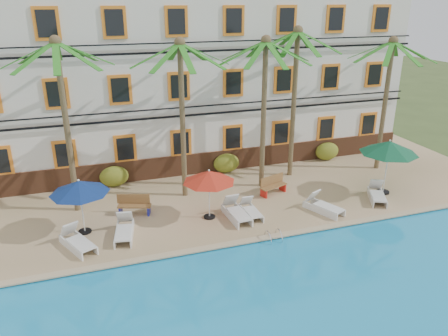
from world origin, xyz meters
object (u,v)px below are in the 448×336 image
object	(u,v)px
bench_left	(135,204)
umbrella_red	(209,177)
palm_c	(264,92)
lounger_f	(377,194)
palm_a	(63,103)
umbrella_blue	(79,187)
bench_right	(272,185)
lounger_d	(251,210)
palm_b	(182,97)
lounger_a	(77,241)
lounger_c	(236,212)
palm_e	(387,85)
palm_d	(295,83)
lounger_b	(124,230)
lounger_e	(323,206)
pool_ladder	(273,238)
umbrella_green	(389,148)

from	to	relation	value
bench_left	umbrella_red	bearing A→B (deg)	-24.97
palm_c	lounger_f	xyz separation A→B (m)	(4.71, -3.43, -4.68)
lounger_f	palm_a	bearing A→B (deg)	165.77
umbrella_blue	palm_c	bearing A→B (deg)	13.71
bench_left	bench_right	bearing A→B (deg)	0.35
lounger_d	lounger_f	distance (m)	6.52
palm_b	lounger_a	xyz separation A→B (m)	(-5.24, -3.55, -4.68)
palm_c	lounger_c	world-z (taller)	palm_c
palm_b	palm_e	bearing A→B (deg)	0.67
umbrella_red	bench_right	size ratio (longest dim) A/B	1.49
lounger_f	bench_left	size ratio (longest dim) A/B	1.28
umbrella_red	bench_right	xyz separation A→B (m)	(3.78, 1.50, -1.53)
palm_d	lounger_c	size ratio (longest dim) A/B	3.87
palm_c	umbrella_red	size ratio (longest dim) A/B	3.28
palm_a	palm_b	bearing A→B (deg)	0.11
palm_c	lounger_a	xyz separation A→B (m)	(-9.35, -3.42, -4.67)
palm_b	bench_left	size ratio (longest dim) A/B	4.89
lounger_c	palm_c	bearing A→B (deg)	50.31
lounger_b	bench_right	xyz separation A→B (m)	(7.62, 1.99, 0.17)
lounger_b	bench_left	distance (m)	2.08
lounger_a	bench_right	xyz separation A→B (m)	(9.48, 2.32, 0.17)
palm_c	palm_b	bearing A→B (deg)	178.20
bench_right	lounger_b	bearing A→B (deg)	-165.36
lounger_a	lounger_c	distance (m)	6.84
lounger_c	lounger_d	bearing A→B (deg)	3.15
lounger_e	bench_right	bearing A→B (deg)	118.28
lounger_b	lounger_d	distance (m)	5.69
umbrella_red	bench_right	world-z (taller)	umbrella_red
palm_e	lounger_b	bearing A→B (deg)	-167.32
bench_left	pool_ladder	world-z (taller)	bench_left
umbrella_green	lounger_f	distance (m)	2.38
lounger_c	palm_d	bearing A→B (deg)	40.38
palm_c	lounger_f	size ratio (longest dim) A/B	3.81
palm_b	palm_c	bearing A→B (deg)	-1.80
lounger_d	umbrella_blue	bearing A→B (deg)	173.76
palm_a	lounger_e	world-z (taller)	palm_a
umbrella_red	umbrella_green	bearing A→B (deg)	-1.37
lounger_f	bench_left	bearing A→B (deg)	168.73
palm_a	umbrella_red	size ratio (longest dim) A/B	3.37
bench_left	bench_right	size ratio (longest dim) A/B	1.00
palm_d	lounger_d	world-z (taller)	palm_d
lounger_a	bench_right	world-z (taller)	lounger_a
lounger_d	lounger_e	world-z (taller)	lounger_e
palm_a	umbrella_blue	size ratio (longest dim) A/B	3.23
umbrella_red	lounger_a	size ratio (longest dim) A/B	1.13
palm_d	umbrella_green	distance (m)	5.75
palm_d	lounger_f	world-z (taller)	palm_d
palm_b	palm_e	world-z (taller)	palm_b
palm_b	lounger_b	bearing A→B (deg)	-136.35
lounger_a	lounger_c	xyz separation A→B (m)	(6.83, 0.38, 0.01)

